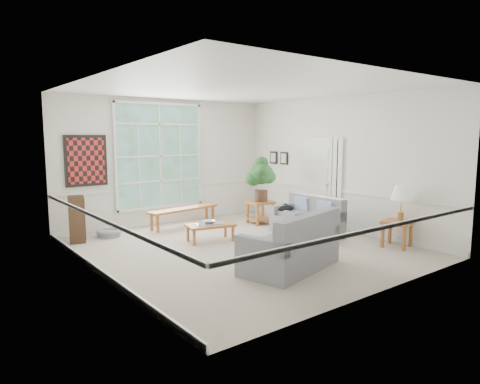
% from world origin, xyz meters
% --- Properties ---
extents(floor, '(5.50, 6.00, 0.01)m').
position_xyz_m(floor, '(0.00, 0.00, -0.01)').
color(floor, '#AA9F90').
rests_on(floor, ground).
extents(ceiling, '(5.50, 6.00, 0.02)m').
position_xyz_m(ceiling, '(0.00, 0.00, 3.00)').
color(ceiling, white).
rests_on(ceiling, ground).
extents(wall_back, '(5.50, 0.02, 3.00)m').
position_xyz_m(wall_back, '(0.00, 3.00, 1.50)').
color(wall_back, white).
rests_on(wall_back, ground).
extents(wall_front, '(5.50, 0.02, 3.00)m').
position_xyz_m(wall_front, '(0.00, -3.00, 1.50)').
color(wall_front, white).
rests_on(wall_front, ground).
extents(wall_left, '(0.02, 6.00, 3.00)m').
position_xyz_m(wall_left, '(-2.75, 0.00, 1.50)').
color(wall_left, white).
rests_on(wall_left, ground).
extents(wall_right, '(0.02, 6.00, 3.00)m').
position_xyz_m(wall_right, '(2.75, 0.00, 1.50)').
color(wall_right, white).
rests_on(wall_right, ground).
extents(window_back, '(2.30, 0.08, 2.40)m').
position_xyz_m(window_back, '(-0.20, 2.96, 1.65)').
color(window_back, white).
rests_on(window_back, wall_back).
extents(entry_door, '(0.08, 0.90, 2.10)m').
position_xyz_m(entry_door, '(2.71, 0.60, 1.05)').
color(entry_door, white).
rests_on(entry_door, floor).
extents(door_sidelight, '(0.08, 0.26, 1.90)m').
position_xyz_m(door_sidelight, '(2.71, -0.03, 1.15)').
color(door_sidelight, white).
rests_on(door_sidelight, wall_right).
extents(wall_art, '(0.90, 0.06, 1.10)m').
position_xyz_m(wall_art, '(-1.95, 2.95, 1.60)').
color(wall_art, maroon).
rests_on(wall_art, wall_back).
extents(wall_frame_near, '(0.04, 0.26, 0.32)m').
position_xyz_m(wall_frame_near, '(2.71, 1.75, 1.55)').
color(wall_frame_near, black).
rests_on(wall_frame_near, wall_right).
extents(wall_frame_far, '(0.04, 0.26, 0.32)m').
position_xyz_m(wall_frame_far, '(2.71, 2.15, 1.55)').
color(wall_frame_far, black).
rests_on(wall_frame_far, wall_right).
extents(loveseat_right, '(0.81, 1.54, 0.83)m').
position_xyz_m(loveseat_right, '(1.75, -0.00, 0.42)').
color(loveseat_right, slate).
rests_on(loveseat_right, floor).
extents(loveseat_front, '(1.90, 1.29, 0.94)m').
position_xyz_m(loveseat_front, '(-0.19, -1.50, 0.47)').
color(loveseat_front, slate).
rests_on(loveseat_front, floor).
extents(coffee_table, '(1.04, 0.71, 0.35)m').
position_xyz_m(coffee_table, '(-0.20, 0.80, 0.18)').
color(coffee_table, '#9F5B2A').
rests_on(coffee_table, floor).
extents(pewter_bowl, '(0.42, 0.42, 0.08)m').
position_xyz_m(pewter_bowl, '(-0.20, 0.86, 0.39)').
color(pewter_bowl, '#A2A3A8').
rests_on(pewter_bowl, coffee_table).
extents(window_bench, '(1.87, 0.61, 0.43)m').
position_xyz_m(window_bench, '(0.10, 2.40, 0.21)').
color(window_bench, '#9F5B2A').
rests_on(window_bench, floor).
extents(end_table, '(0.62, 0.62, 0.56)m').
position_xyz_m(end_table, '(1.72, 1.51, 0.28)').
color(end_table, '#9F5B2A').
rests_on(end_table, floor).
extents(houseplant, '(0.70, 0.70, 1.09)m').
position_xyz_m(houseplant, '(1.70, 1.45, 1.10)').
color(houseplant, '#225023').
rests_on(houseplant, end_table).
extents(side_table, '(0.62, 0.62, 0.52)m').
position_xyz_m(side_table, '(2.39, -1.78, 0.26)').
color(side_table, '#9F5B2A').
rests_on(side_table, floor).
extents(table_lamp, '(0.52, 0.52, 0.69)m').
position_xyz_m(table_lamp, '(2.45, -1.80, 0.86)').
color(table_lamp, white).
rests_on(table_lamp, side_table).
extents(pet_bed, '(0.52, 0.52, 0.15)m').
position_xyz_m(pet_bed, '(-1.70, 2.45, 0.07)').
color(pet_bed, slate).
rests_on(pet_bed, floor).
extents(floor_speaker, '(0.35, 0.30, 0.96)m').
position_xyz_m(floor_speaker, '(-2.40, 2.29, 0.48)').
color(floor_speaker, '#3A2516').
rests_on(floor_speaker, floor).
extents(cat, '(0.40, 0.30, 0.18)m').
position_xyz_m(cat, '(1.67, 0.54, 0.51)').
color(cat, black).
rests_on(cat, loveseat_right).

